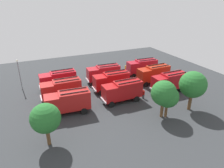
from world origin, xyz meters
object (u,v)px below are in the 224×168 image
object	(u,v)px
tree_0	(193,85)
traffic_cone_1	(147,78)
fire_truck_1	(104,73)
tree_2	(164,93)
traffic_cone_2	(104,86)
fire_truck_8	(68,101)
fire_truck_4	(111,81)
tree_3	(45,118)
tree_1	(168,97)
fire_truck_2	(58,79)
fire_truck_0	(142,66)
traffic_cone_0	(110,94)
fire_truck_3	(154,73)
fire_truck_5	(61,89)
fire_truck_7	(122,90)
firefighter_3	(86,91)
firefighter_2	(125,69)
firefighter_1	(144,66)
lamppost	(19,72)
fire_truck_6	(169,81)
firefighter_0	(143,94)

from	to	relation	value
tree_0	traffic_cone_1	bearing A→B (deg)	-93.88
fire_truck_1	tree_2	bearing A→B (deg)	104.27
traffic_cone_2	fire_truck_8	bearing A→B (deg)	37.37
fire_truck_4	traffic_cone_1	bearing A→B (deg)	-167.13
tree_3	tree_1	bearing A→B (deg)	177.09
fire_truck_2	fire_truck_8	size ratio (longest dim) A/B	0.98
fire_truck_0	fire_truck_2	world-z (taller)	same
traffic_cone_0	traffic_cone_2	xyz separation A→B (m)	(-0.26, -3.80, 0.03)
tree_3	fire_truck_0	bearing A→B (deg)	-145.82
fire_truck_3	tree_2	distance (m)	13.68
tree_3	traffic_cone_0	size ratio (longest dim) A/B	9.57
fire_truck_0	fire_truck_5	size ratio (longest dim) A/B	1.02
fire_truck_7	firefighter_3	distance (m)	7.21
firefighter_2	fire_truck_7	bearing A→B (deg)	80.96
fire_truck_5	fire_truck_7	xyz separation A→B (m)	(-9.67, 5.13, 0.00)
firefighter_1	tree_0	xyz separation A→B (m)	(3.74, 20.01, 3.59)
fire_truck_7	lamppost	xyz separation A→B (m)	(16.23, -13.00, 1.51)
fire_truck_0	fire_truck_4	distance (m)	11.26
fire_truck_5	firefighter_2	bearing A→B (deg)	-154.18
fire_truck_5	fire_truck_7	size ratio (longest dim) A/B	1.01
firefighter_1	firefighter_2	size ratio (longest dim) A/B	0.90
traffic_cone_0	fire_truck_3	bearing A→B (deg)	-170.23
tree_0	lamppost	bearing A→B (deg)	-38.61
firefighter_3	traffic_cone_1	distance (m)	15.13
tree_0	traffic_cone_2	size ratio (longest dim) A/B	10.13
tree_2	lamppost	world-z (taller)	lamppost
tree_2	traffic_cone_1	bearing A→B (deg)	-115.14
fire_truck_2	fire_truck_7	world-z (taller)	same
fire_truck_6	fire_truck_2	bearing A→B (deg)	-26.82
firefighter_1	fire_truck_5	bearing A→B (deg)	-44.60
traffic_cone_2	fire_truck_1	bearing A→B (deg)	-112.18
tree_2	traffic_cone_0	size ratio (longest dim) A/B	9.99
tree_1	traffic_cone_2	world-z (taller)	tree_1
fire_truck_1	firefighter_2	size ratio (longest dim) A/B	4.06
tree_3	traffic_cone_2	xyz separation A→B (m)	(-12.87, -13.16, -3.56)
fire_truck_2	firefighter_2	distance (m)	17.07
traffic_cone_2	tree_0	bearing A→B (deg)	125.28
tree_1	fire_truck_1	bearing A→B (deg)	-77.84
tree_1	traffic_cone_0	distance (m)	11.86
firefighter_2	traffic_cone_2	size ratio (longest dim) A/B	2.74
fire_truck_4	traffic_cone_1	xyz separation A→B (m)	(-9.78, -1.97, -1.84)
firefighter_3	traffic_cone_0	bearing A→B (deg)	153.99
firefighter_0	tree_1	bearing A→B (deg)	-136.31
fire_truck_3	tree_0	distance (m)	12.20
fire_truck_6	tree_0	distance (m)	7.48
fire_truck_1	fire_truck_6	world-z (taller)	same
fire_truck_4	tree_3	world-z (taller)	tree_3
traffic_cone_2	firefighter_2	bearing A→B (deg)	-143.13
fire_truck_6	lamppost	world-z (taller)	lamppost
firefighter_3	tree_2	distance (m)	14.96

